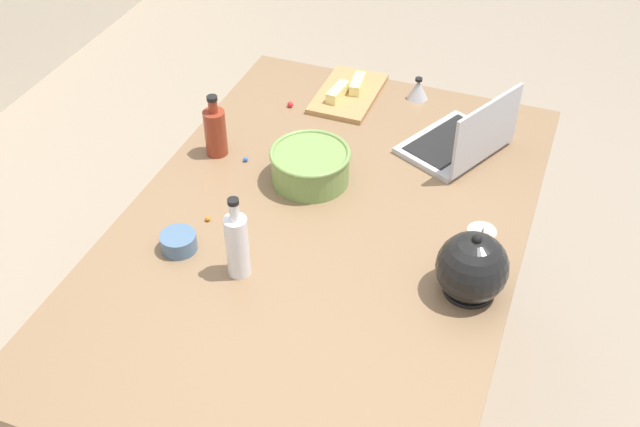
% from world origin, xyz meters
% --- Properties ---
extents(ground_plane, '(12.00, 12.00, 0.00)m').
position_xyz_m(ground_plane, '(0.00, 0.00, 0.00)').
color(ground_plane, gray).
extents(island_counter, '(1.65, 1.08, 0.90)m').
position_xyz_m(island_counter, '(0.00, 0.00, 0.45)').
color(island_counter, brown).
rests_on(island_counter, ground).
extents(laptop, '(0.37, 0.34, 0.22)m').
position_xyz_m(laptop, '(0.48, -0.28, 0.95)').
color(laptop, '#B7B7BC').
rests_on(laptop, island_counter).
extents(mixing_bowl_large, '(0.24, 0.24, 0.10)m').
position_xyz_m(mixing_bowl_large, '(0.19, 0.10, 0.95)').
color(mixing_bowl_large, '#72934C').
rests_on(mixing_bowl_large, island_counter).
extents(bottle_soy, '(0.07, 0.07, 0.20)m').
position_xyz_m(bottle_soy, '(0.22, 0.42, 0.98)').
color(bottle_soy, maroon).
rests_on(bottle_soy, island_counter).
extents(bottle_vinegar, '(0.06, 0.06, 0.24)m').
position_xyz_m(bottle_vinegar, '(-0.24, 0.13, 1.00)').
color(bottle_vinegar, white).
rests_on(bottle_vinegar, island_counter).
extents(kettle, '(0.21, 0.18, 0.20)m').
position_xyz_m(kettle, '(-0.09, -0.43, 0.98)').
color(kettle, black).
rests_on(kettle, island_counter).
extents(cutting_board, '(0.31, 0.19, 0.02)m').
position_xyz_m(cutting_board, '(0.67, 0.15, 0.91)').
color(cutting_board, '#AD7F4C').
rests_on(cutting_board, island_counter).
extents(butter_stick_left, '(0.11, 0.05, 0.04)m').
position_xyz_m(butter_stick_left, '(0.70, 0.13, 0.94)').
color(butter_stick_left, '#F4E58C').
rests_on(butter_stick_left, cutting_board).
extents(butter_stick_right, '(0.11, 0.05, 0.04)m').
position_xyz_m(butter_stick_right, '(0.63, 0.17, 0.94)').
color(butter_stick_right, '#F4E58C').
rests_on(butter_stick_right, cutting_board).
extents(ramekin_small, '(0.08, 0.08, 0.04)m').
position_xyz_m(ramekin_small, '(0.10, -0.42, 0.92)').
color(ramekin_small, beige).
rests_on(ramekin_small, island_counter).
extents(ramekin_medium, '(0.10, 0.10, 0.05)m').
position_xyz_m(ramekin_medium, '(-0.21, 0.32, 0.92)').
color(ramekin_medium, slate).
rests_on(ramekin_medium, island_counter).
extents(kitchen_timer, '(0.07, 0.07, 0.08)m').
position_xyz_m(kitchen_timer, '(0.74, -0.07, 0.94)').
color(kitchen_timer, '#B2B2B7').
rests_on(kitchen_timer, island_counter).
extents(candy_0, '(0.02, 0.02, 0.02)m').
position_xyz_m(candy_0, '(0.54, 0.31, 0.91)').
color(candy_0, red).
rests_on(candy_0, island_counter).
extents(candy_1, '(0.01, 0.01, 0.01)m').
position_xyz_m(candy_1, '(-0.08, 0.30, 0.91)').
color(candy_1, orange).
rests_on(candy_1, island_counter).
extents(candy_2, '(0.02, 0.02, 0.02)m').
position_xyz_m(candy_2, '(0.10, 0.16, 0.91)').
color(candy_2, green).
rests_on(candy_2, island_counter).
extents(candy_3, '(0.01, 0.01, 0.01)m').
position_xyz_m(candy_3, '(0.22, 0.02, 0.91)').
color(candy_3, red).
rests_on(candy_3, island_counter).
extents(candy_4, '(0.01, 0.01, 0.01)m').
position_xyz_m(candy_4, '(0.21, 0.32, 0.91)').
color(candy_4, blue).
rests_on(candy_4, island_counter).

